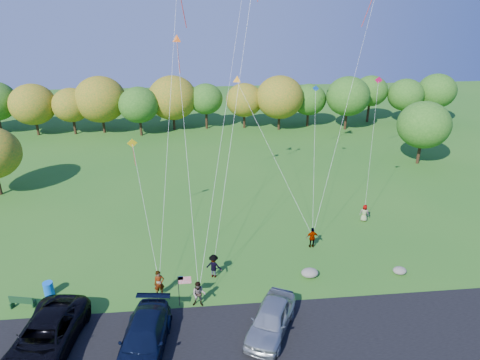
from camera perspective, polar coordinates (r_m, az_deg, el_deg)
The scene contains 16 objects.
ground at distance 29.86m, azimuth -1.01°, elevation -15.11°, with size 140.00×140.00×0.00m, color #26611B.
asphalt_lane at distance 26.86m, azimuth -0.25°, elevation -20.40°, with size 44.00×6.00×0.06m, color black.
treeline at distance 60.95m, azimuth -1.66°, elevation 10.51°, with size 76.37×28.00×8.13m.
minivan_dark at distance 27.79m, azimuth -24.51°, elevation -18.54°, with size 3.11×6.74×1.87m, color black.
minivan_navy at distance 26.09m, azimuth -12.70°, elevation -19.99°, with size 2.46×6.05×1.76m, color black.
minivan_silver at distance 26.75m, azimuth 4.15°, elevation -18.02°, with size 2.08×5.18×1.77m, color #A4AAAE.
flyer_a at distance 29.76m, azimuth -10.72°, elevation -13.41°, with size 0.70×0.46×1.92m, color #4C4C59.
flyer_b at distance 28.62m, azimuth -5.51°, elevation -14.91°, with size 0.88×0.69×1.81m, color #4C4C59.
flyer_c at distance 31.04m, azimuth -3.52°, elevation -11.37°, with size 1.16×0.67×1.80m, color #4C4C59.
flyer_d at distance 34.72m, azimuth 9.62°, elevation -7.59°, with size 1.02×0.42×1.74m, color #4C4C59.
flyer_e at distance 39.57m, azimuth 16.25°, elevation -4.25°, with size 0.77×0.50×1.57m, color #4C4C59.
park_bench at distance 31.86m, azimuth -27.08°, elevation -14.24°, with size 1.63×0.60×0.91m.
trash_barrel at distance 32.28m, azimuth -24.16°, elevation -13.09°, with size 0.65×0.65×0.98m, color blue.
flag_assembly at distance 28.24m, azimuth -7.72°, elevation -13.56°, with size 0.86×0.55×2.31m.
boulder_near at distance 31.72m, azimuth 9.28°, elevation -12.12°, with size 1.23×0.97×0.62m, color gray.
boulder_far at distance 33.69m, azimuth 20.52°, elevation -11.24°, with size 0.98×0.82×0.51m, color slate.
Camera 1 is at (-1.81, -23.18, 18.75)m, focal length 32.00 mm.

